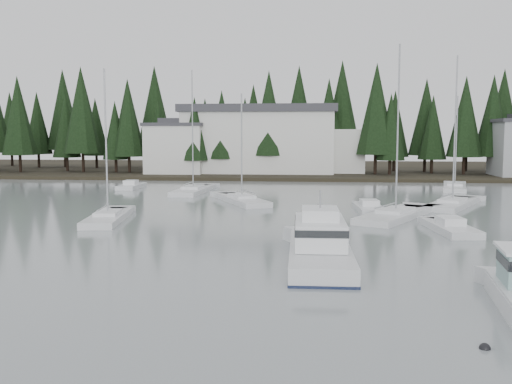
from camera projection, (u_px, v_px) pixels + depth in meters
The scene contains 15 objects.
far_shore_land at pixel (292, 170), 107.75m from camera, with size 240.00×54.00×1.00m, color black.
conifer_treeline at pixel (290, 174), 96.86m from camera, with size 200.00×22.00×20.00m, color black, non-canonical shape.
house_west at pixel (176, 147), 91.17m from camera, with size 9.54×7.42×8.75m.
harbor_inn at pixel (271, 140), 92.93m from camera, with size 29.50×11.50×10.90m.
cabin_cruiser_center at pixel (320, 250), 29.92m from camera, with size 3.37×10.27×4.38m.
sailboat_2 at pixel (396, 217), 45.88m from camera, with size 7.80×11.00×14.31m.
sailboat_4 at pixel (242, 202), 56.47m from camera, with size 6.78×10.37×11.22m.
sailboat_5 at pixel (455, 189), 70.02m from camera, with size 4.91×10.72×11.89m.
sailboat_6 at pixel (108, 220), 44.43m from camera, with size 3.74×9.37×12.25m.
sailboat_7 at pixel (452, 206), 53.13m from camera, with size 7.23×10.53×14.41m.
sailboat_9 at pixel (193, 192), 66.06m from camera, with size 3.40×10.74×14.55m.
runabout_1 at pixel (450, 229), 39.50m from camera, with size 2.93×7.03×1.42m.
runabout_3 at pixel (131, 187), 70.91m from camera, with size 2.26×5.75×1.42m.
runabout_4 at pixel (369, 210), 49.82m from camera, with size 2.60×6.02×1.42m.
mooring_buoy_dark at pixel (485, 349), 17.90m from camera, with size 0.37×0.37×0.37m, color black.
Camera 1 is at (3.48, -10.79, 6.71)m, focal length 40.00 mm.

